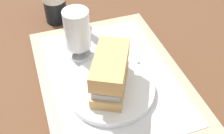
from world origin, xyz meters
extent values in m
plane|color=brown|center=(0.00, 0.00, 0.00)|extent=(3.00, 3.00, 0.00)
cube|color=tan|center=(0.00, 0.00, 0.01)|extent=(0.44, 0.32, 0.02)
cube|color=silver|center=(0.00, 0.00, 0.02)|extent=(0.38, 0.27, 0.00)
cylinder|color=white|center=(-0.04, 0.02, 0.03)|extent=(0.19, 0.19, 0.01)
cube|color=tan|center=(-0.04, 0.02, 0.05)|extent=(0.14, 0.12, 0.02)
cube|color=#9EA3A8|center=(-0.04, 0.02, 0.07)|extent=(0.13, 0.11, 0.02)
cube|color=silver|center=(-0.04, 0.02, 0.08)|extent=(0.12, 0.10, 0.01)
sphere|color=#47932D|center=(0.00, -0.01, 0.09)|extent=(0.04, 0.04, 0.04)
cube|color=tan|center=(-0.04, 0.02, 0.10)|extent=(0.14, 0.12, 0.04)
cylinder|color=silver|center=(0.10, 0.05, 0.02)|extent=(0.06, 0.06, 0.01)
cylinder|color=silver|center=(0.10, 0.05, 0.04)|extent=(0.01, 0.01, 0.02)
cylinder|color=silver|center=(0.10, 0.05, 0.10)|extent=(0.06, 0.06, 0.09)
cylinder|color=gold|center=(0.10, 0.05, 0.07)|extent=(0.06, 0.06, 0.05)
cylinder|color=white|center=(0.10, 0.05, 0.10)|extent=(0.05, 0.05, 0.01)
cube|color=white|center=(0.06, -0.04, 0.02)|extent=(0.09, 0.07, 0.01)
camera|label=1|loc=(-0.42, 0.14, 0.48)|focal=44.98mm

